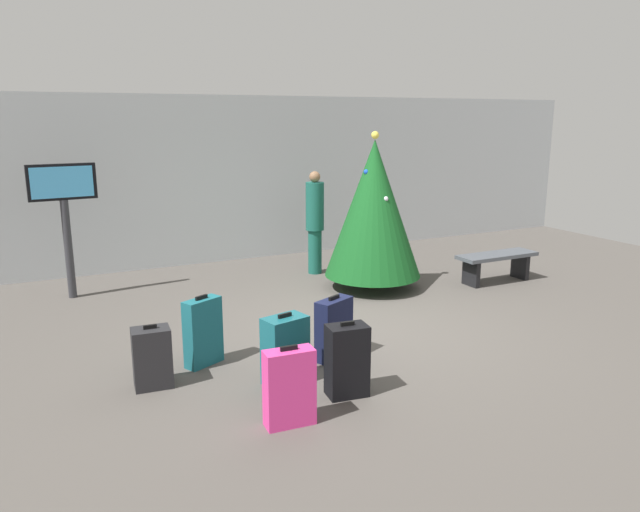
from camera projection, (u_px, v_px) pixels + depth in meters
The scene contains 12 objects.
ground_plane at pixel (351, 330), 7.69m from camera, with size 16.00×16.00×0.00m, color #514C47.
back_wall at pixel (234, 179), 11.26m from camera, with size 16.00×0.20×3.05m, color #B7BCC1.
holiday_tree at pixel (374, 209), 9.31m from camera, with size 1.51×1.51×2.46m.
flight_info_kiosk at pixel (64, 204), 8.78m from camera, with size 0.95×0.17×2.01m.
waiting_bench at pixel (497, 261), 9.86m from camera, with size 1.40×0.44×0.48m.
traveller_0 at pixel (315, 220), 10.30m from camera, with size 0.41×0.41×1.77m.
suitcase_0 at pixel (285, 350), 6.10m from camera, with size 0.49×0.36×0.75m.
suitcase_1 at pixel (289, 388), 5.26m from camera, with size 0.45×0.22×0.74m.
suitcase_2 at pixel (334, 329), 6.72m from camera, with size 0.50×0.36×0.74m.
suitcase_3 at pixel (152, 358), 6.02m from camera, with size 0.40×0.30×0.66m.
suitcase_4 at pixel (203, 332), 6.55m from camera, with size 0.46×0.34×0.79m.
suitcase_5 at pixel (347, 361), 5.83m from camera, with size 0.42×0.30×0.76m.
Camera 1 is at (-3.60, -6.33, 2.67)m, focal length 33.75 mm.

